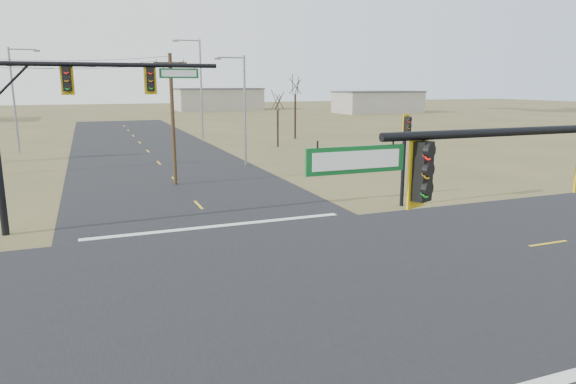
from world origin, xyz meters
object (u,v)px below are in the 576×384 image
object	(u,v)px
bare_tree_d	(295,84)
streetlight_c	(16,94)
pedestal_signal_ne	(406,141)
streetlight_b	(199,84)
bare_tree_c	(278,100)
utility_pole_near	(173,117)
mast_arm_far	(64,103)
streetlight_a	(243,105)

from	to	relation	value
bare_tree_d	streetlight_c	bearing A→B (deg)	-175.98
pedestal_signal_ne	bare_tree_d	size ratio (longest dim) A/B	0.63
streetlight_b	bare_tree_c	distance (m)	12.43
utility_pole_near	streetlight_b	bearing A→B (deg)	74.90
mast_arm_far	utility_pole_near	distance (m)	10.59
mast_arm_far	streetlight_a	distance (m)	19.06
streetlight_a	streetlight_b	world-z (taller)	streetlight_b
mast_arm_far	bare_tree_c	world-z (taller)	mast_arm_far
streetlight_b	bare_tree_c	size ratio (longest dim) A/B	1.87
bare_tree_c	streetlight_b	bearing A→B (deg)	117.89
pedestal_signal_ne	mast_arm_far	bearing A→B (deg)	151.84
pedestal_signal_ne	streetlight_a	xyz separation A→B (m)	(-4.04, 16.35, 1.29)
mast_arm_far	bare_tree_c	distance (m)	31.68
streetlight_c	bare_tree_d	bearing A→B (deg)	-17.96
utility_pole_near	streetlight_b	world-z (taller)	streetlight_b
pedestal_signal_ne	streetlight_b	xyz separation A→B (m)	(-2.96, 37.93, 2.90)
utility_pole_near	streetlight_c	size ratio (longest dim) A/B	0.85
bare_tree_c	bare_tree_d	world-z (taller)	bare_tree_d
utility_pole_near	bare_tree_c	bearing A→B (deg)	51.51
streetlight_c	bare_tree_c	size ratio (longest dim) A/B	1.59
streetlight_b	mast_arm_far	bearing A→B (deg)	-101.30
streetlight_c	utility_pole_near	bearing A→B (deg)	-84.55
mast_arm_far	pedestal_signal_ne	size ratio (longest dim) A/B	1.96
utility_pole_near	bare_tree_d	bearing A→B (deg)	52.59
bare_tree_c	bare_tree_d	size ratio (longest dim) A/B	0.78
mast_arm_far	bare_tree_c	size ratio (longest dim) A/B	1.59
mast_arm_far	streetlight_a	size ratio (longest dim) A/B	1.13
mast_arm_far	utility_pole_near	size ratio (longest dim) A/B	1.17
mast_arm_far	streetlight_c	bearing A→B (deg)	112.01
utility_pole_near	mast_arm_far	bearing A→B (deg)	-124.39
pedestal_signal_ne	streetlight_c	bearing A→B (deg)	102.09
streetlight_b	streetlight_c	bearing A→B (deg)	-152.68
streetlight_b	streetlight_c	size ratio (longest dim) A/B	1.18
mast_arm_far	bare_tree_c	xyz separation A→B (m)	(19.12, 25.25, -0.83)
streetlight_a	mast_arm_far	bearing A→B (deg)	-120.85
bare_tree_c	streetlight_a	bearing A→B (deg)	-122.63
mast_arm_far	streetlight_c	world-z (taller)	streetlight_c
utility_pole_near	streetlight_c	xyz separation A→B (m)	(-11.07, 21.34, 1.11)
streetlight_b	bare_tree_d	size ratio (longest dim) A/B	1.46
pedestal_signal_ne	streetlight_b	world-z (taller)	streetlight_b
streetlight_c	bare_tree_c	world-z (taller)	streetlight_c
streetlight_b	pedestal_signal_ne	bearing A→B (deg)	-76.56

